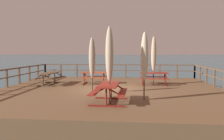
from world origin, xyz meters
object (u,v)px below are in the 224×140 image
object	(u,v)px
picnic_table_front_left	(94,75)
patio_umbrella_tall_back_right	(109,55)
patio_umbrella_tall_front	(154,54)
patio_umbrella_short_front	(144,57)
patio_umbrella_short_back	(92,58)
picnic_table_mid_left	(109,89)
picnic_table_back_right	(154,76)
picnic_table_mid_centre	(49,76)

from	to	relation	value
picnic_table_front_left	patio_umbrella_tall_back_right	distance (m)	5.81
patio_umbrella_tall_front	patio_umbrella_short_front	bearing A→B (deg)	-100.06
patio_umbrella_tall_front	patio_umbrella_short_back	xyz separation A→B (m)	(-3.30, -3.41, -0.18)
picnic_table_mid_left	picnic_table_back_right	bearing A→B (deg)	66.58
patio_umbrella_short_front	picnic_table_mid_centre	bearing A→B (deg)	145.31
picnic_table_back_right	picnic_table_front_left	distance (m)	3.87
picnic_table_mid_left	patio_umbrella_short_front	xyz separation A→B (m)	(1.46, 0.70, 1.30)
picnic_table_front_left	patio_umbrella_short_back	bearing A→B (deg)	-81.28
patio_umbrella_tall_back_right	patio_umbrella_short_front	bearing A→B (deg)	27.68
picnic_table_mid_left	patio_umbrella_short_front	bearing A→B (deg)	25.49
picnic_table_back_right	patio_umbrella_short_back	size ratio (longest dim) A/B	0.65
picnic_table_mid_centre	patio_umbrella_short_back	distance (m)	4.55
picnic_table_front_left	picnic_table_mid_centre	distance (m)	2.86
patio_umbrella_tall_back_right	patio_umbrella_short_front	distance (m)	1.62
patio_umbrella_tall_back_right	patio_umbrella_short_front	world-z (taller)	patio_umbrella_tall_back_right
patio_umbrella_short_back	picnic_table_mid_centre	bearing A→B (deg)	139.26
picnic_table_front_left	patio_umbrella_short_back	xyz separation A→B (m)	(0.54, -3.49, 1.22)
picnic_table_front_left	patio_umbrella_short_front	size ratio (longest dim) A/B	0.57
picnic_table_mid_centre	picnic_table_back_right	bearing A→B (deg)	5.19
picnic_table_mid_centre	picnic_table_mid_left	bearing A→B (deg)	-47.33
picnic_table_mid_centre	patio_umbrella_short_front	bearing A→B (deg)	-34.69
picnic_table_back_right	patio_umbrella_short_back	bearing A→B (deg)	-133.88
picnic_table_back_right	patio_umbrella_short_front	xyz separation A→B (m)	(-0.85, -4.63, 1.30)
patio_umbrella_short_front	patio_umbrella_tall_back_right	bearing A→B (deg)	-152.32
picnic_table_front_left	picnic_table_mid_left	bearing A→B (deg)	-73.72
patio_umbrella_tall_back_right	patio_umbrella_short_back	xyz separation A→B (m)	(-1.06, 1.91, -0.19)
patio_umbrella_tall_front	picnic_table_mid_left	bearing A→B (deg)	-113.34
picnic_table_front_left	picnic_table_back_right	bearing A→B (deg)	-0.40
picnic_table_back_right	patio_umbrella_short_back	world-z (taller)	patio_umbrella_short_back
patio_umbrella_short_front	patio_umbrella_tall_front	bearing A→B (deg)	79.94
picnic_table_mid_left	patio_umbrella_tall_front	size ratio (longest dim) A/B	0.60
picnic_table_front_left	patio_umbrella_tall_front	world-z (taller)	patio_umbrella_tall_front
picnic_table_front_left	patio_umbrella_short_front	xyz separation A→B (m)	(3.02, -4.65, 1.31)
picnic_table_mid_left	patio_umbrella_short_front	distance (m)	2.08
picnic_table_front_left	patio_umbrella_tall_back_right	bearing A→B (deg)	-73.55
picnic_table_mid_left	patio_umbrella_tall_back_right	xyz separation A→B (m)	(0.03, -0.05, 1.41)
patio_umbrella_tall_front	patio_umbrella_short_front	xyz separation A→B (m)	(-0.81, -4.57, -0.09)
patio_umbrella_tall_back_right	patio_umbrella_short_back	bearing A→B (deg)	119.02
picnic_table_mid_centre	patio_umbrella_tall_back_right	xyz separation A→B (m)	(4.38, -4.77, 1.40)
picnic_table_front_left	patio_umbrella_tall_front	bearing A→B (deg)	-1.31
patio_umbrella_tall_front	patio_umbrella_short_back	bearing A→B (deg)	-134.08
patio_umbrella_short_back	patio_umbrella_short_front	world-z (taller)	patio_umbrella_short_front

